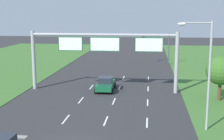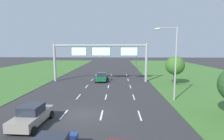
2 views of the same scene
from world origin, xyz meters
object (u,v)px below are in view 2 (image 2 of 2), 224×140
car_near_red (32,116)px  street_lamp (173,57)px  car_mid_lane (102,77)px  traffic_light_mast (130,56)px  roadside_tree_mid (175,66)px  sign_gantry (101,54)px

car_near_red → street_lamp: 15.48m
car_near_red → street_lamp: size_ratio=0.50×
street_lamp → car_mid_lane: bearing=128.4°
traffic_light_mast → street_lamp: 31.86m
street_lamp → roadside_tree_mid: street_lamp is taller
traffic_light_mast → car_mid_lane: bearing=-108.0°
car_near_red → sign_gantry: bearing=80.7°
car_near_red → street_lamp: bearing=30.8°
car_near_red → car_mid_lane: size_ratio=0.98×
car_mid_lane → roadside_tree_mid: (12.40, -2.99, 2.47)m
car_near_red → roadside_tree_mid: roadside_tree_mid is taller
car_near_red → roadside_tree_mid: 22.80m
street_lamp → roadside_tree_mid: size_ratio=1.77×
roadside_tree_mid → street_lamp: bearing=-109.9°
car_mid_lane → street_lamp: size_ratio=0.51×
sign_gantry → traffic_light_mast: bearing=72.0°
car_near_red → traffic_light_mast: (10.32, 38.87, 3.05)m
car_mid_lane → roadside_tree_mid: roadside_tree_mid is taller
car_mid_lane → sign_gantry: bearing=-105.8°
car_near_red → car_mid_lane: car_near_red is taller
street_lamp → traffic_light_mast: bearing=94.9°
traffic_light_mast → street_lamp: bearing=-85.1°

